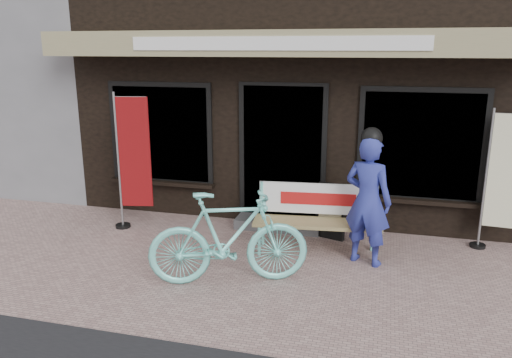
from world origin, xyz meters
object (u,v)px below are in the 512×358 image
(bicycle, at_px, (229,238))
(nobori_cream, at_px, (502,179))
(nobori_red, at_px, (132,160))
(menu_stand, at_px, (331,211))
(person, at_px, (368,198))
(bench, at_px, (317,213))

(bicycle, relative_size, nobori_cream, 0.96)
(nobori_red, height_order, menu_stand, nobori_red)
(nobori_cream, height_order, menu_stand, nobori_cream)
(person, xyz_separation_m, nobori_cream, (1.70, 0.89, 0.13))
(person, bearing_deg, nobori_red, -166.10)
(bicycle, xyz_separation_m, nobori_cream, (3.23, 1.88, 0.44))
(bench, relative_size, menu_stand, 2.10)
(nobori_cream, bearing_deg, bench, -158.93)
(bench, height_order, menu_stand, bench)
(menu_stand, bearing_deg, bicycle, -101.56)
(person, height_order, bicycle, person)
(person, distance_m, bicycle, 1.84)
(bicycle, bearing_deg, person, -77.68)
(bicycle, height_order, nobori_cream, nobori_cream)
(bicycle, distance_m, nobori_red, 2.46)
(bicycle, relative_size, nobori_red, 0.90)
(bench, distance_m, bicycle, 1.50)
(bench, distance_m, person, 0.77)
(menu_stand, bearing_deg, bench, -86.91)
(bench, height_order, nobori_cream, nobori_cream)
(menu_stand, bearing_deg, nobori_red, -155.44)
(nobori_red, bearing_deg, bicycle, -47.77)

